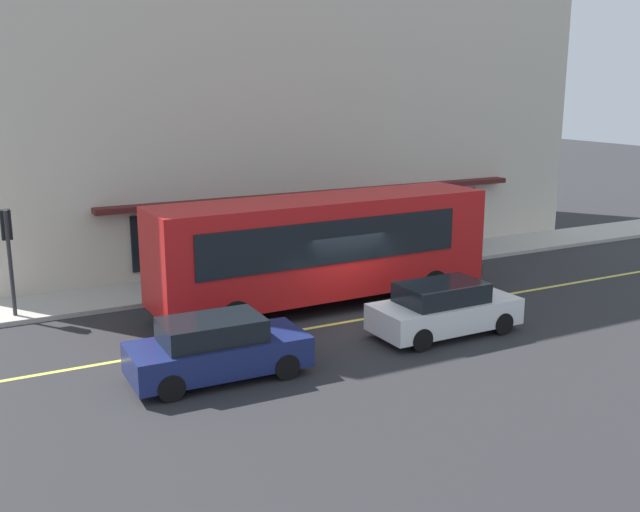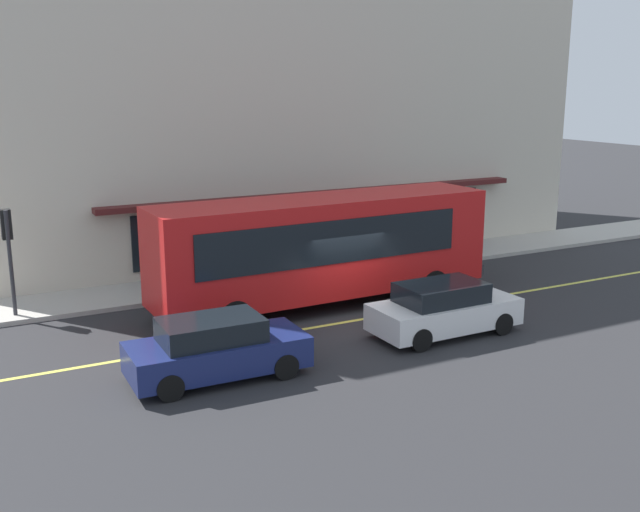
# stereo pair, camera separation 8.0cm
# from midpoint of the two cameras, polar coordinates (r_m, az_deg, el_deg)

# --- Properties ---
(ground) EXTENTS (120.00, 120.00, 0.00)m
(ground) POSITION_cam_midpoint_polar(r_m,az_deg,el_deg) (22.43, 2.94, -4.97)
(ground) COLOR #28282B
(sidewalk) EXTENTS (80.00, 2.71, 0.15)m
(sidewalk) POSITION_cam_midpoint_polar(r_m,az_deg,el_deg) (27.19, -3.12, -1.52)
(sidewalk) COLOR #B2ADA3
(sidewalk) RESTS_ON ground
(lane_centre_stripe) EXTENTS (36.00, 0.16, 0.01)m
(lane_centre_stripe) POSITION_cam_midpoint_polar(r_m,az_deg,el_deg) (22.43, 2.94, -4.96)
(lane_centre_stripe) COLOR #D8D14C
(lane_centre_stripe) RESTS_ON ground
(storefront_building) EXTENTS (25.13, 11.34, 15.68)m
(storefront_building) POSITION_cam_midpoint_polar(r_m,az_deg,el_deg) (33.47, -4.17, 14.65)
(storefront_building) COLOR beige
(storefront_building) RESTS_ON ground
(bus) EXTENTS (11.19, 2.81, 3.50)m
(bus) POSITION_cam_midpoint_polar(r_m,az_deg,el_deg) (23.33, 0.40, 0.83)
(bus) COLOR red
(bus) RESTS_ON ground
(traffic_light) EXTENTS (0.30, 0.52, 3.20)m
(traffic_light) POSITION_cam_midpoint_polar(r_m,az_deg,el_deg) (23.81, -22.83, 1.38)
(traffic_light) COLOR #2D2D33
(traffic_light) RESTS_ON sidewalk
(car_navy) EXTENTS (4.34, 1.94, 1.52)m
(car_navy) POSITION_cam_midpoint_polar(r_m,az_deg,el_deg) (18.14, -7.87, -7.08)
(car_navy) COLOR navy
(car_navy) RESTS_ON ground
(car_white) EXTENTS (4.32, 1.90, 1.52)m
(car_white) POSITION_cam_midpoint_polar(r_m,az_deg,el_deg) (21.29, 9.61, -4.05)
(car_white) COLOR white
(car_white) RESTS_ON ground
(pedestrian_by_curb) EXTENTS (0.34, 0.34, 1.60)m
(pedestrian_by_curb) POSITION_cam_midpoint_polar(r_m,az_deg,el_deg) (28.52, 2.34, 1.30)
(pedestrian_by_curb) COLOR black
(pedestrian_by_curb) RESTS_ON sidewalk
(pedestrian_waiting) EXTENTS (0.34, 0.34, 1.84)m
(pedestrian_waiting) POSITION_cam_midpoint_polar(r_m,az_deg,el_deg) (30.05, 6.67, 2.16)
(pedestrian_waiting) COLOR black
(pedestrian_waiting) RESTS_ON sidewalk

